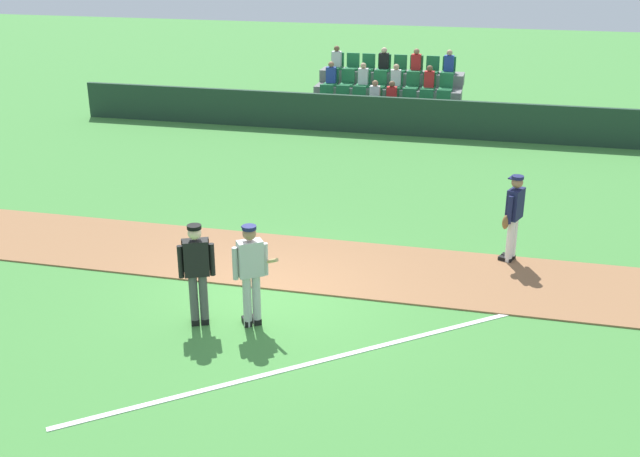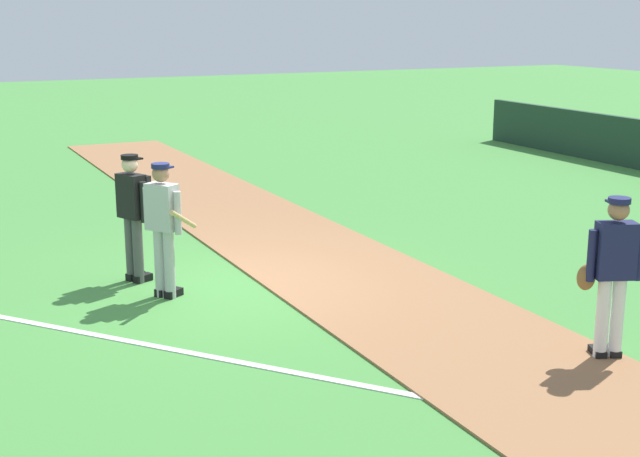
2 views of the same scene
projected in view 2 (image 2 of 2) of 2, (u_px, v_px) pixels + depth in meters
ground_plane at (231, 286)px, 11.84m from camera, size 80.00×80.00×0.00m
infield_dirt_path at (340, 270)px, 12.54m from camera, size 28.00×2.52×0.03m
foul_line_chalk at (287, 371)px, 9.01m from camera, size 9.41×7.60×0.01m
batter_grey_jersey at (164, 225)px, 11.17m from camera, size 0.73×0.70×1.76m
umpire_home_plate at (134, 210)px, 11.84m from camera, size 0.55×0.43×1.76m
runner_navy_jersey at (612, 272)px, 9.13m from camera, size 0.42×0.62×1.76m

